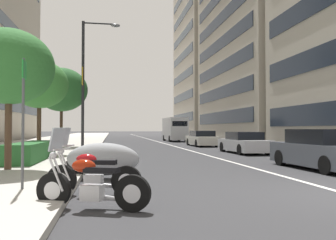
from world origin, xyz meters
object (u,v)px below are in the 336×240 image
motorcycle_nearest_camera (90,185)px  street_tree_mid_sidewalk (39,84)px  motorcycle_under_tarp (92,175)px  motorcycle_by_sign_pole (102,159)px  street_lamp_with_banners (88,72)px  car_far_down_avenue (202,139)px  car_mid_block_traffic (322,150)px  street_tree_by_lamp_post (62,90)px  car_lead_in_lane (244,143)px  delivery_van_ahead (175,129)px  parking_sign_by_curb (23,111)px  street_tree_far_plaza (9,67)px

motorcycle_nearest_camera → street_tree_mid_sidewalk: (12.61, 3.38, 3.36)m
motorcycle_under_tarp → motorcycle_by_sign_pole: size_ratio=0.91×
motorcycle_nearest_camera → street_lamp_with_banners: 16.63m
motorcycle_by_sign_pole → car_far_down_avenue: 19.84m
motorcycle_under_tarp → car_mid_block_traffic: (3.71, -7.95, 0.24)m
street_tree_by_lamp_post → car_lead_in_lane: bearing=-120.4°
delivery_van_ahead → street_tree_mid_sidewalk: 24.13m
parking_sign_by_curb → street_tree_far_plaza: size_ratio=0.63×
motorcycle_under_tarp → street_tree_by_lamp_post: 19.58m
street_tree_far_plaza → street_tree_mid_sidewalk: size_ratio=0.93×
car_far_down_avenue → delivery_van_ahead: bearing=0.5°
motorcycle_by_sign_pole → car_lead_in_lane: 12.57m
car_lead_in_lane → car_far_down_avenue: (8.65, 0.31, 0.02)m
car_mid_block_traffic → car_lead_in_lane: 8.41m
street_tree_by_lamp_post → street_tree_mid_sidewalk: bearing=179.5°
street_lamp_with_banners → street_tree_mid_sidewalk: bearing=145.4°
street_lamp_with_banners → car_lead_in_lane: bearing=-104.9°
motorcycle_by_sign_pole → street_lamp_with_banners: bearing=-69.9°
car_lead_in_lane → street_lamp_with_banners: bearing=74.4°
car_far_down_avenue → car_lead_in_lane: bearing=-178.3°
car_mid_block_traffic → car_far_down_avenue: 17.06m
delivery_van_ahead → street_tree_mid_sidewalk: size_ratio=1.10×
delivery_van_ahead → parking_sign_by_curb: 33.62m
street_tree_by_lamp_post → motorcycle_by_sign_pole: bearing=-168.2°
motorcycle_nearest_camera → motorcycle_under_tarp: bearing=-67.0°
car_mid_block_traffic → street_tree_by_lamp_post: size_ratio=0.76×
street_tree_far_plaza → street_tree_by_lamp_post: size_ratio=0.78×
motorcycle_by_sign_pole → street_tree_mid_sidewalk: size_ratio=0.46×
motorcycle_under_tarp → car_lead_in_lane: 14.69m
parking_sign_by_curb → street_tree_far_plaza: street_tree_far_plaza is taller
motorcycle_by_sign_pole → car_mid_block_traffic: bearing=-157.1°
street_tree_far_plaza → car_lead_in_lane: bearing=-54.6°
motorcycle_nearest_camera → parking_sign_by_curb: 2.62m
motorcycle_nearest_camera → street_tree_mid_sidewalk: size_ratio=0.42×
delivery_van_ahead → street_tree_far_plaza: size_ratio=1.19×
car_far_down_avenue → street_tree_by_lamp_post: 12.02m
car_mid_block_traffic → street_lamp_with_banners: bearing=38.2°
parking_sign_by_curb → street_tree_mid_sidewalk: size_ratio=0.58×
car_lead_in_lane → parking_sign_by_curb: size_ratio=1.60×
car_lead_in_lane → street_tree_far_plaza: 14.04m
car_lead_in_lane → delivery_van_ahead: (20.41, 0.50, 0.87)m
street_tree_mid_sidewalk → car_far_down_avenue: bearing=-50.0°
motorcycle_nearest_camera → car_lead_in_lane: size_ratio=0.45×
parking_sign_by_curb → street_tree_by_lamp_post: street_tree_by_lamp_post is taller
car_lead_in_lane → car_far_down_avenue: 8.66m
car_lead_in_lane → delivery_van_ahead: bearing=0.7°
car_mid_block_traffic → parking_sign_by_curb: parking_sign_by_curb is taller
car_far_down_avenue → street_tree_far_plaza: (-16.61, 10.89, 2.87)m
street_tree_mid_sidewalk → parking_sign_by_curb: bearing=-170.5°
car_mid_block_traffic → street_lamp_with_banners: street_lamp_with_banners is taller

